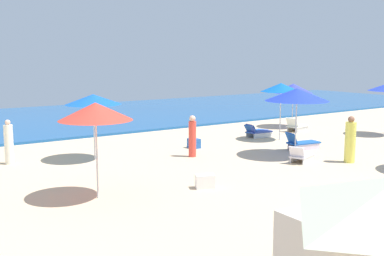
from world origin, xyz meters
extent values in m
cube|color=#1C589B|center=(0.00, 22.72, 0.06)|extent=(60.00, 14.57, 0.12)
cylinder|color=silver|center=(7.88, 12.39, 0.94)|extent=(0.05, 0.05, 1.88)
cone|color=blue|center=(7.88, 12.39, 2.14)|extent=(2.09, 2.09, 0.52)
cube|color=silver|center=(7.16, 10.98, 0.11)|extent=(1.05, 0.26, 0.23)
cube|color=silver|center=(7.04, 11.53, 0.11)|extent=(1.05, 0.26, 0.23)
cube|color=white|center=(7.10, 11.25, 0.26)|extent=(1.30, 0.89, 0.06)
cube|color=white|center=(6.57, 11.14, 0.50)|extent=(0.43, 0.67, 0.51)
cylinder|color=silver|center=(2.34, 6.88, 1.09)|extent=(0.05, 0.05, 2.18)
cone|color=blue|center=(2.34, 6.88, 2.43)|extent=(2.47, 2.47, 0.49)
cube|color=silver|center=(3.60, 7.37, 0.13)|extent=(1.24, 0.21, 0.25)
cube|color=silver|center=(3.67, 7.89, 0.13)|extent=(1.24, 0.21, 0.25)
cube|color=blue|center=(3.63, 7.63, 0.28)|extent=(1.46, 0.80, 0.06)
cube|color=blue|center=(3.00, 7.72, 0.52)|extent=(0.35, 0.61, 0.49)
cube|color=silver|center=(1.88, 5.79, 0.10)|extent=(0.96, 0.40, 0.21)
cube|color=silver|center=(1.70, 6.24, 0.10)|extent=(0.96, 0.40, 0.21)
cube|color=silver|center=(1.79, 6.01, 0.24)|extent=(1.25, 0.94, 0.06)
cube|color=silver|center=(1.31, 5.83, 0.44)|extent=(0.42, 0.60, 0.44)
cylinder|color=silver|center=(4.42, 9.85, 1.13)|extent=(0.05, 0.05, 2.27)
cone|color=blue|center=(4.42, 9.85, 2.47)|extent=(1.90, 1.90, 0.40)
cube|color=silver|center=(4.26, 10.96, 0.11)|extent=(1.14, 0.41, 0.22)
cube|color=silver|center=(4.11, 11.41, 0.11)|extent=(1.14, 0.41, 0.22)
cube|color=#2454AC|center=(4.19, 11.19, 0.25)|extent=(1.43, 0.95, 0.06)
cube|color=#2454AC|center=(3.61, 10.99, 0.44)|extent=(0.53, 0.62, 0.42)
cube|color=silver|center=(4.12, 10.68, 0.12)|extent=(1.06, 0.13, 0.25)
cube|color=silver|center=(4.16, 11.16, 0.12)|extent=(1.06, 0.13, 0.25)
cube|color=#374EAB|center=(4.14, 10.92, 0.28)|extent=(1.22, 0.66, 0.06)
cube|color=#374EAB|center=(3.60, 10.97, 0.47)|extent=(0.33, 0.56, 0.42)
cylinder|color=silver|center=(-6.38, 6.00, 1.10)|extent=(0.05, 0.05, 2.19)
cone|color=#E43E2E|center=(-6.38, 6.00, 2.44)|extent=(2.03, 2.03, 0.49)
cylinder|color=silver|center=(-4.49, 10.67, 1.06)|extent=(0.05, 0.05, 2.12)
cone|color=blue|center=(-4.49, 10.67, 2.31)|extent=(2.10, 2.10, 0.39)
cylinder|color=white|center=(-7.35, 11.78, 0.72)|extent=(0.33, 0.33, 1.45)
sphere|color=beige|center=(-7.35, 11.78, 1.54)|extent=(0.20, 0.20, 0.20)
cylinder|color=#F9EC5C|center=(3.17, 4.94, 0.75)|extent=(0.51, 0.51, 1.51)
sphere|color=#98634A|center=(3.17, 4.94, 1.61)|extent=(0.24, 0.24, 0.24)
cylinder|color=#F6493A|center=(-1.09, 9.07, 0.70)|extent=(0.35, 0.35, 1.40)
sphere|color=beige|center=(-1.09, 9.07, 1.51)|extent=(0.24, 0.24, 0.24)
cube|color=white|center=(-3.32, 5.14, 0.21)|extent=(0.66, 0.55, 0.41)
cube|color=#255DB0|center=(-0.05, 10.48, 0.20)|extent=(0.40, 0.55, 0.41)
camera|label=1|loc=(-11.47, -6.12, 3.95)|focal=44.71mm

